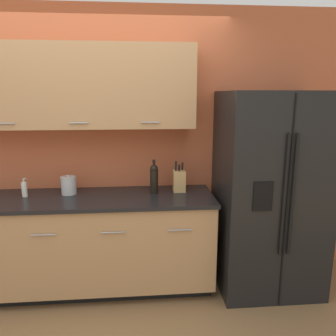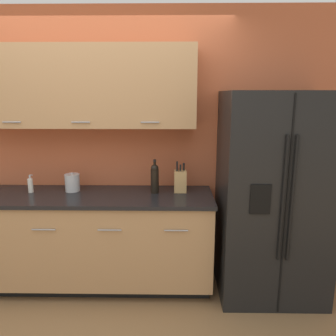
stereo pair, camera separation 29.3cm
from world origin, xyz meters
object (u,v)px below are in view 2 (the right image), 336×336
object	(u,v)px
knife_block	(180,181)
steel_canister	(72,183)
refrigerator	(272,196)
wine_bottle	(155,178)
soap_dispenser	(30,185)

from	to	relation	value
knife_block	steel_canister	world-z (taller)	knife_block
refrigerator	steel_canister	distance (m)	1.84
refrigerator	steel_canister	bearing A→B (deg)	174.85
wine_bottle	steel_canister	size ratio (longest dim) A/B	1.76
soap_dispenser	knife_block	bearing A→B (deg)	1.77
knife_block	wine_bottle	distance (m)	0.24
soap_dispenser	steel_canister	xyz separation A→B (m)	(0.38, 0.05, 0.01)
knife_block	steel_canister	distance (m)	1.02
wine_bottle	steel_canister	distance (m)	0.79
refrigerator	soap_dispenser	xyz separation A→B (m)	(-2.21, 0.11, 0.06)
refrigerator	knife_block	bearing A→B (deg)	169.12
refrigerator	wine_bottle	bearing A→B (deg)	173.59
soap_dispenser	steel_canister	world-z (taller)	steel_canister
knife_block	steel_canister	bearing A→B (deg)	179.53
knife_block	soap_dispenser	world-z (taller)	knife_block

